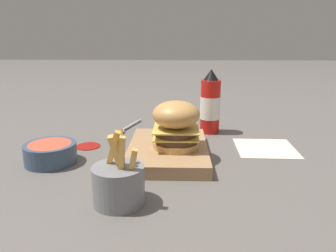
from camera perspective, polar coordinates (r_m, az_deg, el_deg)
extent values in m
plane|color=#5B5651|center=(0.89, -1.06, -4.01)|extent=(6.00, 6.00, 0.00)
cube|color=#A37A51|center=(0.84, 0.00, -4.29)|extent=(0.29, 0.20, 0.03)
cylinder|color=tan|center=(0.81, 1.39, -3.18)|extent=(0.12, 0.12, 0.02)
cylinder|color=#4C3323|center=(0.81, 1.40, -2.17)|extent=(0.11, 0.11, 0.01)
cube|color=#EAC656|center=(0.81, 1.40, -1.58)|extent=(0.11, 0.11, 0.00)
cylinder|color=#4C3323|center=(0.80, 1.40, -0.99)|extent=(0.11, 0.11, 0.01)
cube|color=#EAC656|center=(0.80, 1.41, -0.39)|extent=(0.11, 0.11, 0.00)
ellipsoid|color=tan|center=(0.79, 1.43, 2.01)|extent=(0.12, 0.12, 0.07)
cylinder|color=red|center=(1.03, 7.35, 3.37)|extent=(0.06, 0.06, 0.17)
cylinder|color=white|center=(1.03, 7.34, 3.19)|extent=(0.06, 0.06, 0.07)
cone|color=black|center=(1.01, 7.55, 8.88)|extent=(0.05, 0.05, 0.03)
cylinder|color=slate|center=(0.62, -8.60, -10.11)|extent=(0.10, 0.10, 0.07)
cube|color=gold|center=(0.60, -8.12, -5.19)|extent=(0.04, 0.02, 0.09)
cube|color=gold|center=(0.58, -6.26, -6.95)|extent=(0.02, 0.02, 0.07)
cube|color=gold|center=(0.60, -8.82, -5.35)|extent=(0.04, 0.02, 0.09)
cube|color=gold|center=(0.61, -9.76, -4.75)|extent=(0.03, 0.04, 0.10)
cube|color=gold|center=(0.58, -8.15, -5.90)|extent=(0.02, 0.02, 0.09)
cylinder|color=#384C66|center=(0.84, -19.77, -4.49)|extent=(0.12, 0.12, 0.05)
cylinder|color=#CC4C33|center=(0.84, -19.91, -3.12)|extent=(0.10, 0.10, 0.01)
cylinder|color=silver|center=(1.11, -6.26, 0.26)|extent=(0.13, 0.05, 0.01)
ellipsoid|color=silver|center=(1.04, -8.42, -0.99)|extent=(0.05, 0.04, 0.01)
cylinder|color=#9E140F|center=(0.94, -13.75, -3.38)|extent=(0.07, 0.07, 0.00)
cube|color=beige|center=(0.94, 16.63, -3.68)|extent=(0.16, 0.16, 0.00)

